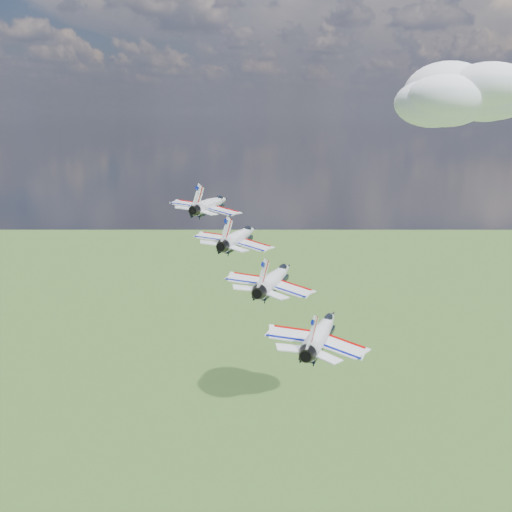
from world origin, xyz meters
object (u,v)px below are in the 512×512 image
at_px(jet_0, 211,204).
at_px(jet_3, 321,332).
at_px(jet_2, 275,278).
at_px(jet_1, 239,237).

height_order(jet_0, jet_3, jet_0).
xyz_separation_m(jet_0, jet_3, (24.89, -27.06, -8.84)).
bearing_deg(jet_0, jet_2, -50.33).
height_order(jet_0, jet_2, jet_0).
distance_m(jet_1, jet_3, 25.21).
relative_size(jet_0, jet_3, 1.00).
bearing_deg(jet_3, jet_0, 129.67).
xyz_separation_m(jet_1, jet_2, (8.30, -9.02, -2.95)).
bearing_deg(jet_1, jet_2, -50.33).
xyz_separation_m(jet_2, jet_3, (8.30, -9.02, -2.95)).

